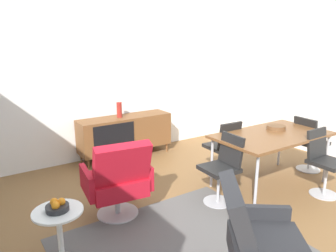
{
  "coord_description": "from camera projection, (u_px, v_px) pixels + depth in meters",
  "views": [
    {
      "loc": [
        -2.01,
        -2.45,
        1.95
      ],
      "look_at": [
        0.12,
        0.76,
        0.92
      ],
      "focal_mm": 33.8,
      "sensor_mm": 36.0,
      "label": 1
    }
  ],
  "objects": [
    {
      "name": "dining_chair_far_end",
      "position": [
        309.0,
        142.0,
        4.82
      ],
      "size": [
        0.45,
        0.42,
        0.86
      ],
      "color": "black",
      "rests_on": "ground_plane"
    },
    {
      "name": "area_rug",
      "position": [
        177.0,
        246.0,
        3.11
      ],
      "size": [
        2.2,
        1.7,
        0.01
      ],
      "primitive_type": "cube",
      "color": "#595654",
      "rests_on": "ground_plane"
    },
    {
      "name": "dining_chair_front_right",
      "position": [
        324.0,
        160.0,
        4.08
      ],
      "size": [
        0.4,
        0.42,
        0.86
      ],
      "color": "black",
      "rests_on": "ground_plane"
    },
    {
      "name": "lounge_chair_red",
      "position": [
        118.0,
        179.0,
        3.52
      ],
      "size": [
        0.78,
        0.73,
        0.95
      ],
      "color": "red",
      "rests_on": "ground_plane"
    },
    {
      "name": "armchair_black_shell",
      "position": [
        260.0,
        243.0,
        2.4
      ],
      "size": [
        0.9,
        0.9,
        0.95
      ],
      "color": "#262628",
      "rests_on": "ground_plane"
    },
    {
      "name": "dining_table",
      "position": [
        272.0,
        137.0,
        4.29
      ],
      "size": [
        1.6,
        0.9,
        0.74
      ],
      "color": "brown",
      "rests_on": "ground_plane"
    },
    {
      "name": "wall_back",
      "position": [
        102.0,
        76.0,
        5.28
      ],
      "size": [
        6.8,
        0.12,
        2.8
      ],
      "primitive_type": "cube",
      "color": "white",
      "rests_on": "ground_plane"
    },
    {
      "name": "side_table_round",
      "position": [
        60.0,
        230.0,
        2.81
      ],
      "size": [
        0.44,
        0.44,
        0.52
      ],
      "color": "white",
      "rests_on": "ground_plane"
    },
    {
      "name": "ground_plane",
      "position": [
        197.0,
        221.0,
        3.55
      ],
      "size": [
        8.32,
        8.32,
        0.0
      ],
      "primitive_type": "plane",
      "color": "brown"
    },
    {
      "name": "vase_cobalt",
      "position": [
        119.0,
        110.0,
        5.27
      ],
      "size": [
        0.09,
        0.09,
        0.26
      ],
      "color": "maroon",
      "rests_on": "sideboard"
    },
    {
      "name": "sideboard",
      "position": [
        125.0,
        133.0,
        5.42
      ],
      "size": [
        1.6,
        0.45,
        0.72
      ],
      "color": "brown",
      "rests_on": "ground_plane"
    },
    {
      "name": "dining_chair_near_window",
      "position": [
        223.0,
        166.0,
        3.87
      ],
      "size": [
        0.44,
        0.42,
        0.86
      ],
      "color": "black",
      "rests_on": "ground_plane"
    },
    {
      "name": "dining_chair_back_left",
      "position": [
        224.0,
        146.0,
        4.61
      ],
      "size": [
        0.41,
        0.44,
        0.86
      ],
      "color": "black",
      "rests_on": "ground_plane"
    },
    {
      "name": "fruit_bowl",
      "position": [
        57.0,
        206.0,
        2.75
      ],
      "size": [
        0.2,
        0.2,
        0.11
      ],
      "color": "#262628",
      "rests_on": "side_table_round"
    },
    {
      "name": "wooden_bowl_on_table",
      "position": [
        276.0,
        128.0,
        4.48
      ],
      "size": [
        0.26,
        0.26,
        0.06
      ],
      "primitive_type": "cylinder",
      "color": "brown",
      "rests_on": "dining_table"
    }
  ]
}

